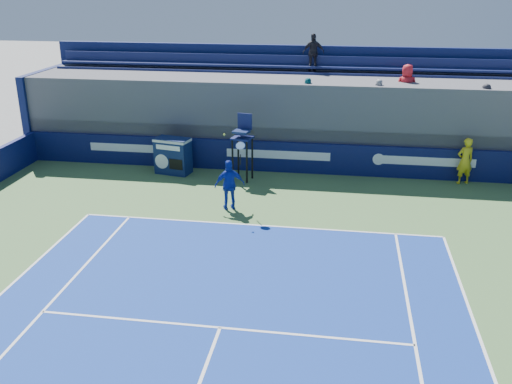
% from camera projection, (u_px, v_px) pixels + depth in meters
% --- Properties ---
extents(ball_person, '(0.73, 0.60, 1.73)m').
position_uv_depth(ball_person, '(465.00, 161.00, 20.63)').
color(ball_person, yellow).
rests_on(ball_person, apron).
extents(back_hoarding, '(20.40, 0.21, 1.20)m').
position_uv_depth(back_hoarding, '(278.00, 157.00, 22.01)').
color(back_hoarding, '#0B1141').
rests_on(back_hoarding, ground).
extents(match_clock, '(1.44, 0.97, 1.40)m').
position_uv_depth(match_clock, '(173.00, 155.00, 21.78)').
color(match_clock, '#0E1D49').
rests_on(match_clock, ground).
extents(umpire_chair, '(0.83, 0.83, 2.48)m').
position_uv_depth(umpire_chair, '(243.00, 140.00, 20.80)').
color(umpire_chair, black).
rests_on(umpire_chair, ground).
extents(tennis_player, '(1.06, 0.73, 2.57)m').
position_uv_depth(tennis_player, '(230.00, 185.00, 18.35)').
color(tennis_player, '#13299E').
rests_on(tennis_player, apron).
extents(stadium_seating, '(21.00, 4.05, 4.95)m').
position_uv_depth(stadium_seating, '(285.00, 114.00, 23.46)').
color(stadium_seating, '#49494E').
rests_on(stadium_seating, ground).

